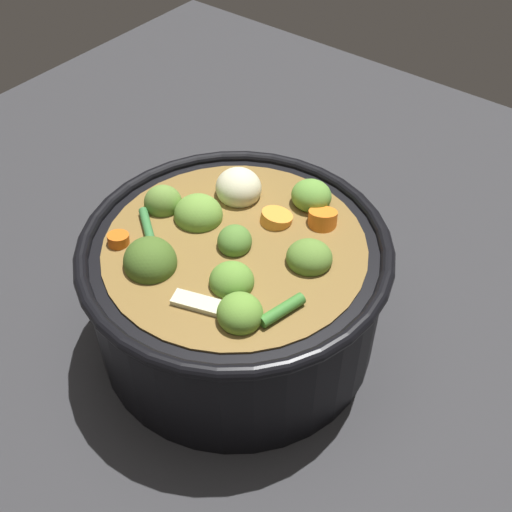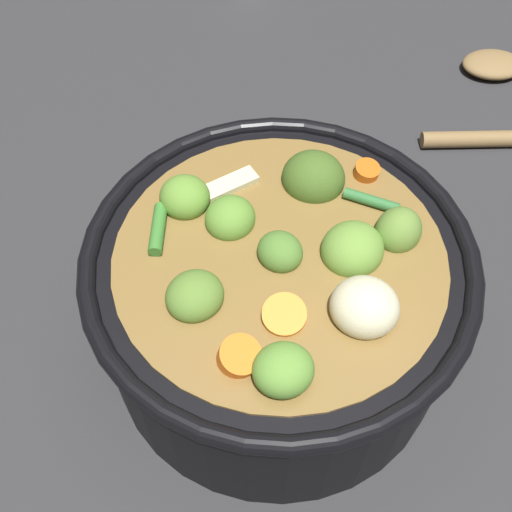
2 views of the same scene
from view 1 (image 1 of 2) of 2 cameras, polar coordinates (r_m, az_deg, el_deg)
name	(u,v)px [view 1 (image 1 of 2)]	position (r m, az deg, el deg)	size (l,w,h in m)	color
ground_plane	(238,333)	(0.62, -1.65, -6.89)	(1.10, 1.10, 0.00)	#2D2D30
cooking_pot	(236,287)	(0.57, -1.81, -2.80)	(0.27, 0.27, 0.14)	black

